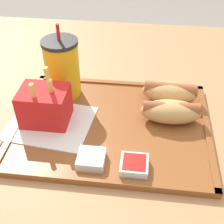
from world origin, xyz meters
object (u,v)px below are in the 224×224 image
at_px(fries_carton, 45,105).
at_px(sauce_cup_ketchup, 134,165).
at_px(hot_dog_near, 171,111).
at_px(sauce_cup_mayo, 91,159).
at_px(hot_dog_far, 170,92).
at_px(soda_cup, 62,68).

height_order(fries_carton, sauce_cup_ketchup, fries_carton).
relative_size(hot_dog_near, sauce_cup_ketchup, 2.58).
relative_size(fries_carton, sauce_cup_ketchup, 2.57).
xyz_separation_m(fries_carton, sauce_cup_ketchup, (0.18, -0.11, -0.03)).
bearing_deg(sauce_cup_mayo, hot_dog_near, 43.55).
bearing_deg(sauce_cup_ketchup, hot_dog_near, 65.25).
bearing_deg(hot_dog_far, sauce_cup_ketchup, -107.19).
bearing_deg(hot_dog_near, fries_carton, -173.23).
xyz_separation_m(soda_cup, hot_dog_far, (0.24, -0.00, -0.04)).
distance_m(hot_dog_near, sauce_cup_ketchup, 0.15).
xyz_separation_m(hot_dog_far, fries_carton, (-0.25, -0.10, 0.01)).
bearing_deg(fries_carton, soda_cup, 82.83).
bearing_deg(fries_carton, sauce_cup_mayo, -43.28).
xyz_separation_m(hot_dog_near, sauce_cup_ketchup, (-0.06, -0.14, -0.01)).
xyz_separation_m(hot_dog_far, sauce_cup_ketchup, (-0.06, -0.21, -0.01)).
relative_size(soda_cup, sauce_cup_ketchup, 3.46).
bearing_deg(hot_dog_near, sauce_cup_mayo, -136.45).
bearing_deg(hot_dog_far, soda_cup, 179.28).
bearing_deg(sauce_cup_mayo, sauce_cup_ketchup, -4.55).
xyz_separation_m(hot_dog_near, sauce_cup_mayo, (-0.14, -0.13, -0.01)).
relative_size(soda_cup, sauce_cup_mayo, 3.46).
relative_size(soda_cup, hot_dog_near, 1.34).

